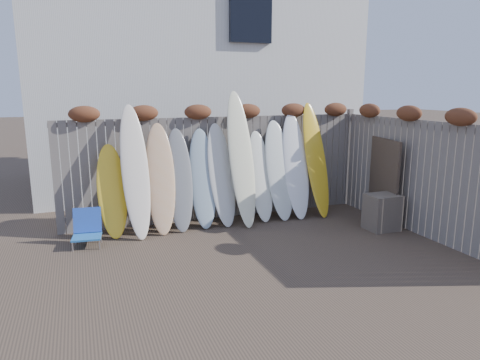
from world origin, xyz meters
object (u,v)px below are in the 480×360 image
object	(u,v)px
surfboard_0	(112,191)
lattice_panel	(383,181)
beach_chair	(87,228)
wooden_crate	(382,212)

from	to	relation	value
surfboard_0	lattice_panel	bearing A→B (deg)	-12.87
beach_chair	lattice_panel	world-z (taller)	lattice_panel
lattice_panel	beach_chair	bearing A→B (deg)	-175.23
lattice_panel	surfboard_0	world-z (taller)	lattice_panel
beach_chair	lattice_panel	size ratio (longest dim) A/B	0.37
beach_chair	wooden_crate	distance (m)	5.16
wooden_crate	surfboard_0	xyz separation A→B (m)	(-4.60, 1.40, 0.47)
beach_chair	surfboard_0	distance (m)	0.76
lattice_panel	wooden_crate	bearing A→B (deg)	-116.38
beach_chair	lattice_panel	xyz separation A→B (m)	(5.38, -0.65, 0.53)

